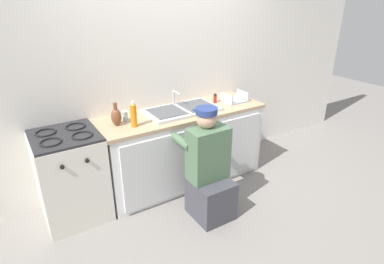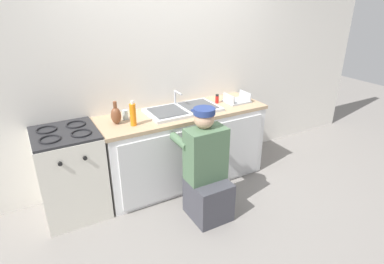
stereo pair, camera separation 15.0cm
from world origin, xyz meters
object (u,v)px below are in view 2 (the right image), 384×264
at_px(sink_double_basin, 183,109).
at_px(water_glass, 125,115).
at_px(plumber_person, 207,174).
at_px(dish_rack_tray, 237,100).
at_px(vase_decorative, 116,115).
at_px(soap_bottle_orange, 133,114).
at_px(stove_range, 71,173).
at_px(spice_bottle_red, 217,99).

xyz_separation_m(sink_double_basin, water_glass, (-0.63, 0.07, 0.03)).
height_order(plumber_person, dish_rack_tray, plumber_person).
bearing_deg(water_glass, vase_decorative, -147.97).
xyz_separation_m(soap_bottle_orange, vase_decorative, (-0.13, 0.12, -0.02)).
distance_m(sink_double_basin, stove_range, 1.31).
xyz_separation_m(plumber_person, dish_rack_tray, (0.81, 0.64, 0.42)).
bearing_deg(plumber_person, stove_range, 148.90).
relative_size(plumber_person, spice_bottle_red, 10.52).
bearing_deg(stove_range, sink_double_basin, 0.10).
distance_m(sink_double_basin, plumber_person, 0.81).
height_order(stove_range, water_glass, water_glass).
bearing_deg(stove_range, vase_decorative, 0.21).
bearing_deg(spice_bottle_red, soap_bottle_orange, -171.17).
distance_m(plumber_person, vase_decorative, 1.05).
xyz_separation_m(stove_range, soap_bottle_orange, (0.63, -0.12, 0.53)).
height_order(sink_double_basin, soap_bottle_orange, soap_bottle_orange).
xyz_separation_m(soap_bottle_orange, water_glass, (-0.02, 0.19, -0.06)).
xyz_separation_m(soap_bottle_orange, spice_bottle_red, (1.08, 0.17, -0.06)).
distance_m(soap_bottle_orange, water_glass, 0.20).
distance_m(plumber_person, dish_rack_tray, 1.12).
height_order(soap_bottle_orange, spice_bottle_red, soap_bottle_orange).
bearing_deg(stove_range, water_glass, 6.72).
xyz_separation_m(dish_rack_tray, vase_decorative, (-1.44, 0.04, 0.07)).
relative_size(water_glass, vase_decorative, 0.43).
bearing_deg(stove_range, dish_rack_tray, -1.06).
bearing_deg(sink_double_basin, water_glass, 173.66).
bearing_deg(plumber_person, spice_bottle_red, 51.34).
height_order(sink_double_basin, plumber_person, plumber_person).
bearing_deg(sink_double_basin, stove_range, -179.90).
distance_m(stove_range, dish_rack_tray, 1.98).
xyz_separation_m(stove_range, vase_decorative, (0.50, 0.00, 0.51)).
relative_size(soap_bottle_orange, water_glass, 2.50).
relative_size(stove_range, plumber_person, 0.81).
relative_size(dish_rack_tray, soap_bottle_orange, 1.12).
height_order(water_glass, spice_bottle_red, spice_bottle_red).
bearing_deg(stove_range, plumber_person, -31.10).
bearing_deg(soap_bottle_orange, dish_rack_tray, 3.61).
relative_size(sink_double_basin, soap_bottle_orange, 3.20).
bearing_deg(dish_rack_tray, spice_bottle_red, 159.01).
height_order(sink_double_basin, water_glass, sink_double_basin).
bearing_deg(sink_double_basin, dish_rack_tray, -3.12).
distance_m(dish_rack_tray, soap_bottle_orange, 1.31).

